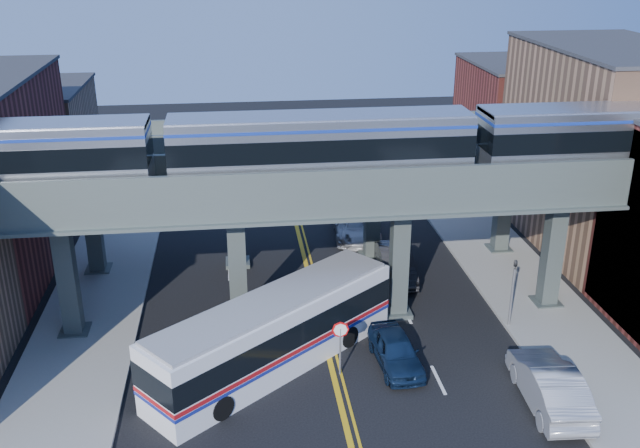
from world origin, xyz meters
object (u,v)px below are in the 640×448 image
at_px(transit_train, 321,145).
at_px(car_lane_b, 395,263).
at_px(car_lane_a, 396,350).
at_px(car_lane_d, 350,225).
at_px(car_parked_curb, 549,385).
at_px(transit_bus, 274,333).
at_px(car_lane_c, 358,227).
at_px(stop_sign, 340,339).
at_px(traffic_signal, 513,286).

relative_size(transit_train, car_lane_b, 8.48).
bearing_deg(car_lane_a, car_lane_d, 84.59).
distance_m(transit_train, car_parked_curb, 14.32).
distance_m(transit_train, transit_bus, 8.83).
xyz_separation_m(car_lane_a, car_lane_d, (0.41, 15.05, -0.01)).
distance_m(car_lane_c, car_parked_curb, 18.90).
bearing_deg(stop_sign, car_lane_a, 9.14).
height_order(stop_sign, traffic_signal, traffic_signal).
xyz_separation_m(car_lane_a, car_lane_c, (0.86, 14.67, -0.01)).
xyz_separation_m(transit_bus, car_lane_a, (5.41, -0.58, -0.92)).
bearing_deg(traffic_signal, transit_bus, -170.29).
bearing_deg(transit_train, stop_sign, -87.39).
height_order(stop_sign, car_lane_a, stop_sign).
xyz_separation_m(car_lane_b, car_lane_d, (-1.56, 6.20, -0.10)).
relative_size(traffic_signal, car_lane_b, 0.81).
distance_m(traffic_signal, car_lane_c, 13.35).
height_order(stop_sign, car_parked_curb, stop_sign).
bearing_deg(car_lane_b, transit_bus, -129.11).
bearing_deg(car_lane_b, car_parked_curb, -71.10).
relative_size(stop_sign, car_parked_curb, 0.47).
distance_m(stop_sign, car_lane_b, 10.37).
bearing_deg(transit_bus, car_lane_a, -45.09).
xyz_separation_m(traffic_signal, car_lane_d, (-5.90, 12.46, -1.56)).
bearing_deg(car_lane_c, transit_bus, -111.01).
distance_m(car_lane_b, car_lane_c, 5.93).
height_order(car_lane_a, car_lane_c, car_lane_a).
height_order(transit_train, car_lane_a, transit_train).
relative_size(stop_sign, traffic_signal, 0.64).
xyz_separation_m(car_lane_d, car_parked_curb, (5.20, -18.66, 0.18)).
bearing_deg(car_lane_b, transit_train, -135.67).
relative_size(stop_sign, car_lane_c, 0.49).
distance_m(stop_sign, traffic_signal, 9.41).
xyz_separation_m(transit_train, stop_sign, (0.23, -5.00, -7.34)).
bearing_deg(traffic_signal, transit_train, 167.64).
bearing_deg(car_parked_curb, transit_train, -40.77).
distance_m(transit_bus, car_lane_c, 15.46).
distance_m(stop_sign, transit_bus, 2.99).
relative_size(car_lane_b, car_parked_curb, 0.91).
relative_size(stop_sign, transit_bus, 0.23).
relative_size(stop_sign, car_lane_b, 0.52).
xyz_separation_m(transit_train, traffic_signal, (9.13, -2.00, -6.80)).
bearing_deg(traffic_signal, car_parked_curb, -96.44).
distance_m(transit_train, car_lane_d, 13.78).
bearing_deg(stop_sign, transit_train, 92.61).
bearing_deg(stop_sign, car_lane_b, 63.80).
bearing_deg(transit_train, car_lane_b, 41.70).
bearing_deg(transit_bus, car_parked_curb, -59.84).
xyz_separation_m(stop_sign, car_parked_curb, (8.20, -3.20, -0.84)).
relative_size(traffic_signal, car_parked_curb, 0.73).
bearing_deg(stop_sign, car_parked_curb, -21.31).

